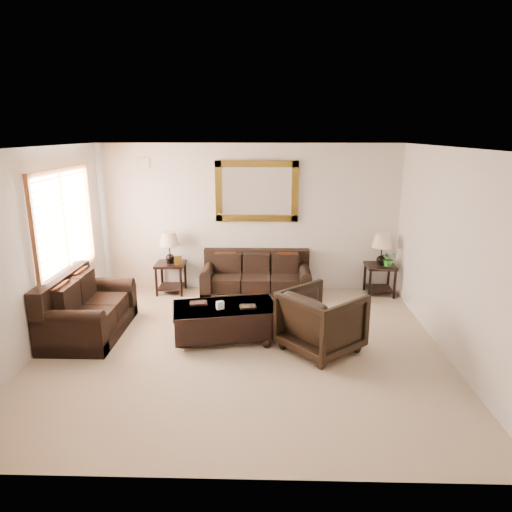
{
  "coord_description": "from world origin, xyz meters",
  "views": [
    {
      "loc": [
        0.36,
        -5.77,
        2.89
      ],
      "look_at": [
        0.19,
        0.6,
        1.15
      ],
      "focal_mm": 32.0,
      "sensor_mm": 36.0,
      "label": 1
    }
  ],
  "objects_px": {
    "end_table_left": "(170,254)",
    "end_table_right": "(381,255)",
    "sofa": "(256,280)",
    "coffee_table": "(225,318)",
    "armchair": "(322,318)",
    "loveseat": "(85,312)"
  },
  "relations": [
    {
      "from": "end_table_left",
      "to": "end_table_right",
      "type": "height_order",
      "value": "end_table_left"
    },
    {
      "from": "sofa",
      "to": "coffee_table",
      "type": "xyz_separation_m",
      "value": [
        -0.4,
        -1.84,
        0.02
      ]
    },
    {
      "from": "end_table_left",
      "to": "armchair",
      "type": "distance_m",
      "value": 3.4
    },
    {
      "from": "armchair",
      "to": "end_table_right",
      "type": "bearing_deg",
      "value": -71.15
    },
    {
      "from": "end_table_left",
      "to": "end_table_right",
      "type": "distance_m",
      "value": 3.83
    },
    {
      "from": "coffee_table",
      "to": "end_table_left",
      "type": "bearing_deg",
      "value": 110.01
    },
    {
      "from": "end_table_left",
      "to": "coffee_table",
      "type": "height_order",
      "value": "end_table_left"
    },
    {
      "from": "loveseat",
      "to": "armchair",
      "type": "xyz_separation_m",
      "value": [
        3.4,
        -0.45,
        0.14
      ]
    },
    {
      "from": "end_table_left",
      "to": "coffee_table",
      "type": "xyz_separation_m",
      "value": [
        1.18,
        -1.92,
        -0.44
      ]
    },
    {
      "from": "end_table_left",
      "to": "coffee_table",
      "type": "bearing_deg",
      "value": -58.49
    },
    {
      "from": "sofa",
      "to": "loveseat",
      "type": "height_order",
      "value": "loveseat"
    },
    {
      "from": "armchair",
      "to": "loveseat",
      "type": "bearing_deg",
      "value": 41.41
    },
    {
      "from": "coffee_table",
      "to": "end_table_right",
      "type": "bearing_deg",
      "value": 24.47
    },
    {
      "from": "sofa",
      "to": "coffee_table",
      "type": "bearing_deg",
      "value": -102.26
    },
    {
      "from": "armchair",
      "to": "sofa",
      "type": "bearing_deg",
      "value": -17.78
    },
    {
      "from": "coffee_table",
      "to": "armchair",
      "type": "bearing_deg",
      "value": -25.89
    },
    {
      "from": "loveseat",
      "to": "armchair",
      "type": "bearing_deg",
      "value": -97.49
    },
    {
      "from": "armchair",
      "to": "end_table_left",
      "type": "bearing_deg",
      "value": 6.92
    },
    {
      "from": "loveseat",
      "to": "armchair",
      "type": "relative_size",
      "value": 1.71
    },
    {
      "from": "end_table_right",
      "to": "armchair",
      "type": "bearing_deg",
      "value": -120.05
    },
    {
      "from": "sofa",
      "to": "loveseat",
      "type": "xyz_separation_m",
      "value": [
        -2.46,
        -1.73,
        0.04
      ]
    },
    {
      "from": "coffee_table",
      "to": "armchair",
      "type": "height_order",
      "value": "armchair"
    }
  ]
}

